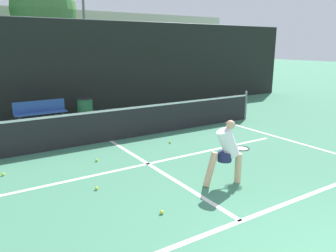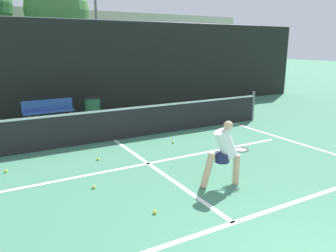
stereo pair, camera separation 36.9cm
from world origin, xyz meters
name	(u,v)px [view 1 (the left image)]	position (x,y,z in m)	size (l,w,h in m)	color
court_baseline_near	(241,221)	(0.00, 1.99, 0.00)	(11.00, 0.10, 0.01)	white
court_service_line	(148,164)	(0.00, 5.08, 0.00)	(8.25, 0.10, 0.01)	white
court_center_mark	(157,169)	(0.00, 4.67, 0.00)	(0.10, 5.37, 0.01)	white
court_sideline_right	(286,139)	(4.51, 4.67, 0.00)	(0.10, 6.37, 0.01)	white
net	(110,124)	(0.00, 7.35, 0.51)	(11.09, 0.09, 1.07)	slate
fence_back	(66,69)	(0.00, 11.62, 1.86)	(24.00, 0.06, 3.74)	black
player_practicing	(227,150)	(0.79, 3.23, 0.72)	(1.21, 0.49, 1.34)	#DBAD84
tennis_ball_scattered_1	(97,160)	(-0.98, 5.89, 0.03)	(0.07, 0.07, 0.07)	#D1E033
tennis_ball_scattered_4	(170,142)	(1.37, 6.22, 0.03)	(0.07, 0.07, 0.07)	#D1E033
tennis_ball_scattered_5	(162,212)	(-0.96, 2.87, 0.03)	(0.07, 0.07, 0.07)	#D1E033
tennis_ball_scattered_7	(3,174)	(-3.01, 6.13, 0.03)	(0.07, 0.07, 0.07)	#D1E033
tennis_ball_scattered_8	(97,188)	(-1.55, 4.35, 0.03)	(0.07, 0.07, 0.07)	#D1E033
courtside_bench	(41,112)	(-1.28, 10.53, 0.47)	(1.76, 0.42, 0.86)	#2D519E
trash_bin	(85,108)	(0.36, 10.65, 0.41)	(0.61, 0.61, 0.81)	#28603D
parked_car	(87,86)	(2.31, 16.06, 0.59)	(1.70, 4.54, 1.40)	maroon
tree_mid	(44,10)	(1.14, 19.54, 4.71)	(3.75, 3.75, 6.60)	brown
building_far	(14,47)	(0.00, 24.63, 2.62)	(36.00, 2.40, 5.25)	beige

